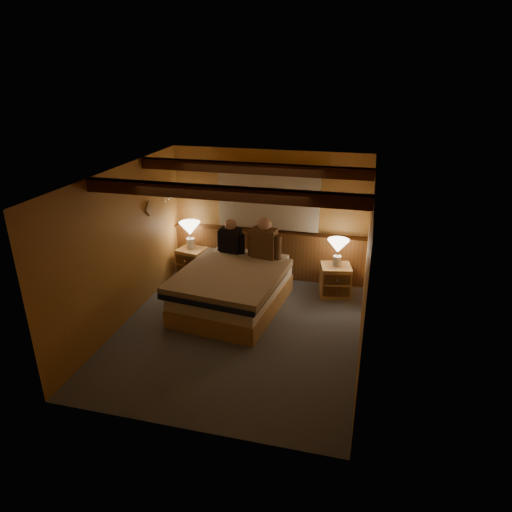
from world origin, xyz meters
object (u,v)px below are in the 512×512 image
(nightstand_right, at_px, (335,280))
(lamp_right, at_px, (338,248))
(person_right, at_px, (264,241))
(duffel_bag, at_px, (191,282))
(bed, at_px, (232,289))
(lamp_left, at_px, (190,230))
(nightstand_left, at_px, (192,262))
(person_left, at_px, (231,239))

(nightstand_right, distance_m, lamp_right, 0.61)
(person_right, relative_size, duffel_bag, 1.50)
(bed, height_order, lamp_right, lamp_right)
(bed, bearing_deg, duffel_bag, 159.54)
(lamp_right, height_order, duffel_bag, lamp_right)
(lamp_left, bearing_deg, nightstand_right, -4.50)
(lamp_left, bearing_deg, nightstand_left, -54.02)
(nightstand_left, xyz_separation_m, person_right, (1.51, -0.41, 0.71))
(person_left, height_order, person_right, person_right)
(nightstand_right, xyz_separation_m, person_right, (-1.22, -0.24, 0.71))
(bed, relative_size, duffel_bag, 4.44)
(lamp_left, xyz_separation_m, person_right, (1.54, -0.45, 0.09))
(bed, distance_m, person_left, 0.99)
(person_left, distance_m, person_right, 0.63)
(nightstand_right, bearing_deg, lamp_left, 163.50)
(duffel_bag, bearing_deg, bed, -30.00)
(lamp_right, height_order, person_right, person_right)
(lamp_left, relative_size, lamp_right, 1.07)
(nightstand_right, height_order, lamp_right, lamp_right)
(nightstand_left, relative_size, nightstand_right, 0.97)
(person_left, bearing_deg, nightstand_right, 11.99)
(bed, xyz_separation_m, duffel_bag, (-0.92, 0.47, -0.21))
(person_right, xyz_separation_m, duffel_bag, (-1.29, -0.20, -0.83))
(bed, distance_m, lamp_left, 1.71)
(nightstand_right, height_order, person_left, person_left)
(person_left, height_order, duffel_bag, person_left)
(nightstand_left, distance_m, lamp_right, 2.81)
(nightstand_left, height_order, person_left, person_left)
(lamp_left, xyz_separation_m, lamp_right, (2.77, -0.21, -0.01))
(bed, distance_m, lamp_right, 1.92)
(nightstand_right, relative_size, person_left, 0.92)
(nightstand_left, xyz_separation_m, duffel_bag, (0.22, -0.62, -0.12))
(nightstand_left, xyz_separation_m, lamp_left, (-0.03, 0.04, 0.63))
(nightstand_left, xyz_separation_m, lamp_right, (2.74, -0.17, 0.62))
(nightstand_right, height_order, person_right, person_right)
(nightstand_right, relative_size, lamp_right, 1.22)
(person_left, relative_size, person_right, 0.86)
(lamp_right, relative_size, duffel_bag, 0.98)
(lamp_left, xyz_separation_m, duffel_bag, (0.25, -0.65, -0.75))
(bed, relative_size, lamp_right, 4.55)
(nightstand_left, height_order, lamp_left, lamp_left)
(nightstand_right, relative_size, lamp_left, 1.14)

